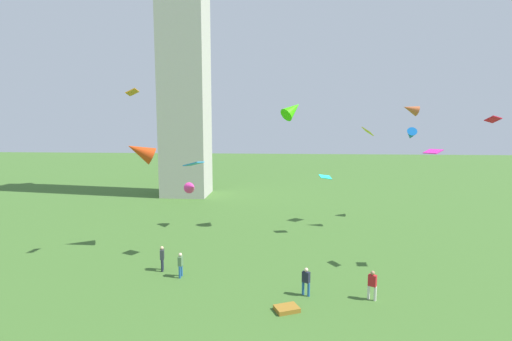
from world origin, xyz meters
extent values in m
cube|color=#B7B2A8|center=(-14.88, 43.63, 20.61)|extent=(6.48, 6.48, 41.23)
cylinder|color=silver|center=(5.15, 10.38, 0.44)|extent=(0.17, 0.17, 0.88)
cylinder|color=silver|center=(4.80, 10.59, 0.44)|extent=(0.17, 0.17, 0.88)
cube|color=red|center=(4.97, 10.49, 1.23)|extent=(0.55, 0.48, 0.70)
sphere|color=#A37556|center=(4.97, 10.49, 1.71)|extent=(0.26, 0.26, 0.26)
cylinder|color=#235693|center=(1.15, 10.69, 0.43)|extent=(0.16, 0.16, 0.86)
cylinder|color=#235693|center=(0.83, 10.91, 0.43)|extent=(0.16, 0.16, 0.86)
cube|color=#1E2333|center=(0.99, 10.80, 1.20)|extent=(0.54, 0.48, 0.68)
sphere|color=beige|center=(0.99, 10.80, 1.67)|extent=(0.25, 0.25, 0.25)
cylinder|color=#235693|center=(-7.58, 13.25, 0.42)|extent=(0.16, 0.16, 0.84)
cylinder|color=#235693|center=(-7.60, 12.87, 0.42)|extent=(0.16, 0.16, 0.84)
cube|color=#51754C|center=(-7.59, 13.06, 1.17)|extent=(0.28, 0.47, 0.66)
sphere|color=beige|center=(-7.59, 13.06, 1.62)|extent=(0.24, 0.24, 0.24)
cylinder|color=#1E2333|center=(-9.19, 13.93, 0.44)|extent=(0.17, 0.17, 0.88)
cylinder|color=#1E2333|center=(-9.28, 14.33, 0.44)|extent=(0.17, 0.17, 0.88)
cube|color=#2D3338|center=(-9.24, 14.13, 1.23)|extent=(0.38, 0.53, 0.70)
sphere|color=#D8AD84|center=(-9.24, 14.13, 1.71)|extent=(0.26, 0.26, 0.26)
cube|color=#278ACC|center=(-7.44, 16.91, 7.57)|extent=(1.64, 1.40, 0.49)
cube|color=#21E9CE|center=(3.47, 24.26, 5.62)|extent=(1.25, 1.03, 0.44)
cube|color=#C37818|center=(-11.78, 16.14, 13.00)|extent=(0.83, 1.24, 0.55)
cone|color=#EE3292|center=(-9.82, 25.75, 4.19)|extent=(1.91, 2.14, 1.45)
cone|color=#C05B2F|center=(11.67, 26.24, 12.03)|extent=(1.67, 1.07, 1.36)
cube|color=gold|center=(8.17, 28.51, 9.82)|extent=(1.42, 1.76, 1.00)
cube|color=#F026B0|center=(9.97, 15.44, 8.74)|extent=(1.23, 1.36, 0.33)
cube|color=red|center=(13.71, 15.22, 10.96)|extent=(0.81, 0.96, 0.53)
cone|color=red|center=(-12.37, 18.82, 8.39)|extent=(2.96, 2.41, 2.29)
cone|color=#37D108|center=(0.34, 25.93, 12.00)|extent=(2.77, 2.63, 2.27)
cone|color=#0A58B5|center=(13.48, 31.41, 9.38)|extent=(1.29, 1.94, 1.71)
cube|color=olive|center=(-0.21, 8.71, 0.13)|extent=(1.61, 1.43, 0.26)
camera|label=1|loc=(-0.44, -12.35, 10.77)|focal=27.08mm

